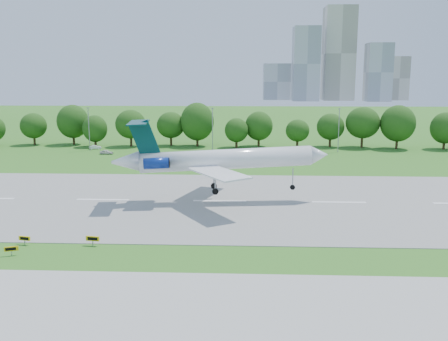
# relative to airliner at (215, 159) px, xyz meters

# --- Properties ---
(ground) EXTENTS (600.00, 600.00, 0.00)m
(ground) POSITION_rel_airliner_xyz_m (-19.24, -24.78, -7.31)
(ground) COLOR #2E6B1C
(ground) RESTS_ON ground
(runway) EXTENTS (400.00, 45.00, 0.08)m
(runway) POSITION_rel_airliner_xyz_m (-19.24, 0.22, -7.27)
(runway) COLOR gray
(runway) RESTS_ON ground
(tree_line) EXTENTS (288.40, 8.40, 10.40)m
(tree_line) POSITION_rel_airliner_xyz_m (-19.24, 67.22, -1.13)
(tree_line) COLOR #382314
(tree_line) RESTS_ON ground
(light_poles) EXTENTS (175.90, 0.25, 12.19)m
(light_poles) POSITION_rel_airliner_xyz_m (-21.74, 57.22, -0.98)
(light_poles) COLOR gray
(light_poles) RESTS_ON ground
(skyline) EXTENTS (127.00, 52.00, 80.00)m
(skyline) POSITION_rel_airliner_xyz_m (80.92, 365.83, 23.15)
(skyline) COLOR #B2B2B7
(skyline) RESTS_ON ground
(airliner) EXTENTS (36.29, 26.26, 12.20)m
(airliner) POSITION_rel_airliner_xyz_m (0.00, 0.00, 0.00)
(airliner) COLOR white
(airliner) RESTS_ON ground
(taxi_sign_left) EXTENTS (1.55, 0.70, 1.11)m
(taxi_sign_left) POSITION_rel_airliner_xyz_m (-22.41, -26.76, -6.49)
(taxi_sign_left) COLOR gray
(taxi_sign_left) RESTS_ON ground
(taxi_sign_centre) EXTENTS (1.57, 0.49, 1.10)m
(taxi_sign_centre) POSITION_rel_airliner_xyz_m (-22.56, -22.87, -6.50)
(taxi_sign_centre) COLOR gray
(taxi_sign_centre) RESTS_ON ground
(taxi_sign_right) EXTENTS (1.75, 0.45, 1.23)m
(taxi_sign_right) POSITION_rel_airliner_xyz_m (-13.91, -22.87, -6.41)
(taxi_sign_right) COLOR gray
(taxi_sign_right) RESTS_ON ground
(service_vehicle_a) EXTENTS (3.64, 2.23, 1.13)m
(service_vehicle_a) POSITION_rel_airliner_xyz_m (-38.59, 60.10, -6.75)
(service_vehicle_a) COLOR white
(service_vehicle_a) RESTS_ON ground
(service_vehicle_b) EXTENTS (3.64, 1.63, 1.22)m
(service_vehicle_b) POSITION_rel_airliner_xyz_m (-32.63, 50.51, -6.71)
(service_vehicle_b) COLOR silver
(service_vehicle_b) RESTS_ON ground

